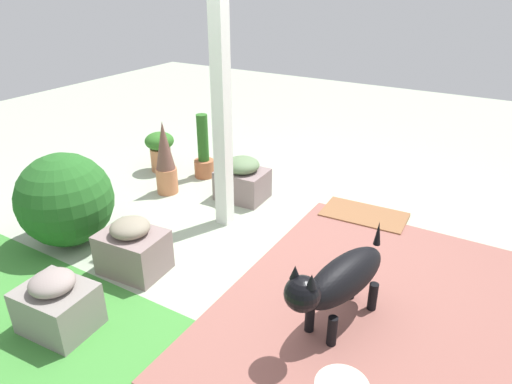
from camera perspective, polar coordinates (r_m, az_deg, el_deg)
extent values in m
plane|color=#A4B198|center=(3.66, 0.65, -6.26)|extent=(12.00, 12.00, 0.00)
cube|color=#8F574E|center=(3.07, 14.40, -14.17)|extent=(1.80, 2.40, 0.02)
cube|color=white|center=(3.56, -4.37, 11.49)|extent=(0.11, 0.11, 2.14)
cube|color=gray|center=(4.29, -1.71, 0.96)|extent=(0.46, 0.37, 0.28)
ellipsoid|color=#607953|center=(4.22, -1.74, 3.39)|extent=(0.32, 0.32, 0.15)
cube|color=gray|center=(3.37, -15.07, -7.27)|extent=(0.47, 0.37, 0.30)
ellipsoid|color=gray|center=(3.27, -15.47, -4.32)|extent=(0.28, 0.28, 0.12)
cube|color=gray|center=(3.02, -23.49, -13.21)|extent=(0.44, 0.37, 0.28)
ellipsoid|color=gray|center=(2.92, -24.14, -10.30)|extent=(0.26, 0.26, 0.12)
sphere|color=#235E21|center=(3.80, -22.73, -0.88)|extent=(0.73, 0.73, 0.73)
cylinder|color=#A65E3C|center=(4.82, -6.48, 2.97)|extent=(0.21, 0.21, 0.18)
cylinder|color=#285F1F|center=(4.70, -6.68, 6.73)|extent=(0.11, 0.11, 0.49)
cylinder|color=#CB7951|center=(4.50, -11.05, 1.45)|extent=(0.20, 0.20, 0.25)
cone|color=brown|center=(4.37, -11.44, 5.74)|extent=(0.18, 0.18, 0.47)
cylinder|color=#BB764E|center=(5.03, -11.77, 4.01)|extent=(0.22, 0.22, 0.25)
ellipsoid|color=#306D24|center=(4.96, -11.99, 6.26)|extent=(0.31, 0.31, 0.18)
ellipsoid|color=black|center=(2.76, 11.10, -10.34)|extent=(0.39, 0.72, 0.25)
sphere|color=black|center=(2.43, 5.80, -12.53)|extent=(0.20, 0.20, 0.20)
cone|color=black|center=(2.34, 6.95, -10.98)|extent=(0.06, 0.06, 0.08)
cone|color=black|center=(2.39, 4.90, -9.94)|extent=(0.06, 0.06, 0.08)
cylinder|color=black|center=(2.73, 9.48, -16.89)|extent=(0.06, 0.06, 0.21)
cylinder|color=black|center=(2.80, 6.72, -15.42)|extent=(0.06, 0.06, 0.21)
cylinder|color=black|center=(3.02, 14.37, -12.66)|extent=(0.06, 0.06, 0.21)
cylinder|color=black|center=(3.08, 11.78, -11.47)|extent=(0.06, 0.06, 0.21)
cone|color=black|center=(2.92, 15.01, -4.98)|extent=(0.05, 0.05, 0.16)
cube|color=#8D5E3B|center=(4.12, 13.35, -2.83)|extent=(0.74, 0.44, 0.03)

